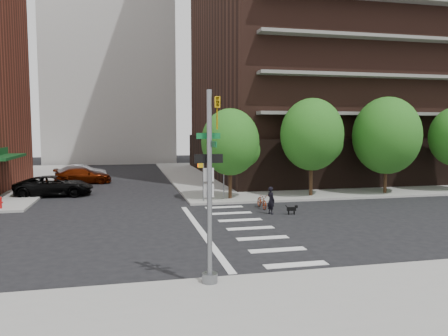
% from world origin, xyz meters
% --- Properties ---
extents(ground, '(120.00, 120.00, 0.00)m').
position_xyz_m(ground, '(0.00, 0.00, 0.00)').
color(ground, black).
rests_on(ground, ground).
extents(sidewalk_ne, '(39.00, 33.00, 0.15)m').
position_xyz_m(sidewalk_ne, '(20.50, 23.50, 0.07)').
color(sidewalk_ne, gray).
rests_on(sidewalk_ne, ground).
extents(crosswalk, '(3.85, 13.00, 0.01)m').
position_xyz_m(crosswalk, '(2.21, -0.00, 0.01)').
color(crosswalk, silver).
rests_on(crosswalk, ground).
extents(tree_a, '(4.00, 4.00, 5.90)m').
position_xyz_m(tree_a, '(4.00, 8.50, 4.04)').
color(tree_a, '#301E11').
rests_on(tree_a, sidewalk_ne).
extents(tree_b, '(4.50, 4.50, 6.65)m').
position_xyz_m(tree_b, '(10.00, 8.50, 4.54)').
color(tree_b, '#301E11').
rests_on(tree_b, sidewalk_ne).
extents(tree_c, '(5.00, 5.00, 6.80)m').
position_xyz_m(tree_c, '(16.00, 8.50, 4.45)').
color(tree_c, '#301E11').
rests_on(tree_c, sidewalk_ne).
extents(traffic_signal, '(0.90, 0.75, 6.00)m').
position_xyz_m(traffic_signal, '(-0.47, -7.49, 2.70)').
color(traffic_signal, slate).
rests_on(traffic_signal, sidewalk_s).
extents(pedestrian_signal, '(2.18, 0.67, 2.60)m').
position_xyz_m(pedestrian_signal, '(2.32, 7.92, 1.85)').
color(pedestrian_signal, slate).
rests_on(pedestrian_signal, sidewalk_ne).
extents(fire_hydrant, '(0.24, 0.24, 0.73)m').
position_xyz_m(fire_hydrant, '(-10.50, 7.80, 0.55)').
color(fire_hydrant, '#A50C0C').
rests_on(fire_hydrant, sidewalk_nw).
extents(parked_car_black, '(2.59, 5.50, 1.52)m').
position_xyz_m(parked_car_black, '(-8.20, 13.22, 0.76)').
color(parked_car_black, black).
rests_on(parked_car_black, ground).
extents(parked_car_maroon, '(2.34, 5.08, 1.44)m').
position_xyz_m(parked_car_maroon, '(-6.81, 20.32, 0.72)').
color(parked_car_maroon, '#481103').
rests_on(parked_car_maroon, ground).
extents(parked_car_silver, '(1.74, 4.65, 1.52)m').
position_xyz_m(parked_car_silver, '(-7.20, 23.23, 0.76)').
color(parked_car_silver, '#B2B3BA').
rests_on(parked_car_silver, ground).
extents(scooter, '(0.60, 1.70, 0.89)m').
position_xyz_m(scooter, '(5.25, 5.18, 0.45)').
color(scooter, maroon).
rests_on(scooter, ground).
extents(dog_walker, '(0.67, 0.53, 1.61)m').
position_xyz_m(dog_walker, '(5.20, 3.31, 0.80)').
color(dog_walker, black).
rests_on(dog_walker, ground).
extents(dog, '(0.63, 0.23, 0.53)m').
position_xyz_m(dog, '(6.34, 2.88, 0.33)').
color(dog, black).
rests_on(dog, ground).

